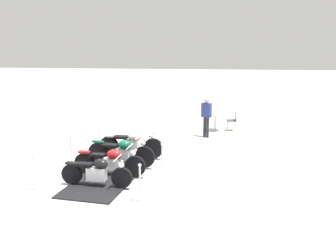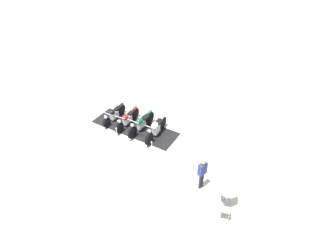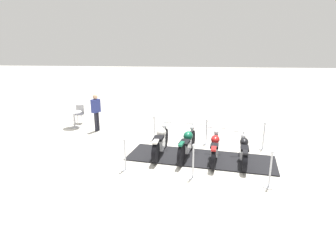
# 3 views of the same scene
# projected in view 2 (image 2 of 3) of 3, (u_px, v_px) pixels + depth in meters

# --- Properties ---
(ground_plane) EXTENTS (80.00, 80.00, 0.00)m
(ground_plane) POSITION_uv_depth(u_px,v_px,m) (135.00, 128.00, 15.86)
(ground_plane) COLOR beige
(display_platform) EXTENTS (5.30, 2.42, 0.04)m
(display_platform) POSITION_uv_depth(u_px,v_px,m) (135.00, 127.00, 15.85)
(display_platform) COLOR black
(display_platform) RESTS_ON ground_plane
(motorcycle_black) EXTENTS (0.69, 2.12, 0.89)m
(motorcycle_black) POSITION_uv_depth(u_px,v_px,m) (114.00, 114.00, 16.14)
(motorcycle_black) COLOR black
(motorcycle_black) RESTS_ON display_platform
(motorcycle_maroon) EXTENTS (0.65, 2.29, 0.96)m
(motorcycle_maroon) POSITION_uv_depth(u_px,v_px,m) (127.00, 119.00, 15.74)
(motorcycle_maroon) COLOR black
(motorcycle_maroon) RESTS_ON display_platform
(motorcycle_forest) EXTENTS (0.80, 2.32, 1.05)m
(motorcycle_forest) POSITION_uv_depth(u_px,v_px,m) (141.00, 123.00, 15.33)
(motorcycle_forest) COLOR black
(motorcycle_forest) RESTS_ON display_platform
(motorcycle_cream) EXTENTS (0.62, 2.32, 1.04)m
(motorcycle_cream) POSITION_uv_depth(u_px,v_px,m) (156.00, 129.00, 14.95)
(motorcycle_cream) COLOR black
(motorcycle_cream) RESTS_ON display_platform
(stanchion_left_rear) EXTENTS (0.31, 0.31, 1.06)m
(stanchion_left_rear) POSITION_uv_depth(u_px,v_px,m) (181.00, 120.00, 15.85)
(stanchion_left_rear) COLOR silver
(stanchion_left_rear) RESTS_ON ground_plane
(stanchion_left_front) EXTENTS (0.34, 0.34, 1.09)m
(stanchion_left_front) POSITION_uv_depth(u_px,v_px,m) (121.00, 100.00, 17.57)
(stanchion_left_front) COLOR silver
(stanchion_left_front) RESTS_ON ground_plane
(stanchion_right_mid) EXTENTS (0.29, 0.29, 1.05)m
(stanchion_right_mid) POSITION_uv_depth(u_px,v_px,m) (118.00, 138.00, 14.58)
(stanchion_right_mid) COLOR silver
(stanchion_right_mid) RESTS_ON ground_plane
(stanchion_right_rear) EXTENTS (0.34, 0.34, 1.04)m
(stanchion_right_rear) POSITION_uv_depth(u_px,v_px,m) (152.00, 152.00, 13.75)
(stanchion_right_rear) COLOR silver
(stanchion_right_rear) RESTS_ON ground_plane
(stanchion_left_mid) EXTENTS (0.32, 0.32, 1.09)m
(stanchion_left_mid) POSITION_uv_depth(u_px,v_px,m) (149.00, 109.00, 16.70)
(stanchion_left_mid) COLOR silver
(stanchion_left_mid) RESTS_ON ground_plane
(stanchion_right_front) EXTENTS (0.31, 0.31, 1.06)m
(stanchion_right_front) POSITION_uv_depth(u_px,v_px,m) (87.00, 126.00, 15.44)
(stanchion_right_front) COLOR silver
(stanchion_right_front) RESTS_ON ground_plane
(cafe_table) EXTENTS (0.77, 0.77, 0.78)m
(cafe_table) POSITION_uv_depth(u_px,v_px,m) (228.00, 193.00, 11.41)
(cafe_table) COLOR #B7B7BC
(cafe_table) RESTS_ON ground_plane
(cafe_chair_near_table) EXTENTS (0.43, 0.43, 0.91)m
(cafe_chair_near_table) POSITION_uv_depth(u_px,v_px,m) (225.00, 210.00, 10.82)
(cafe_chair_near_table) COLOR #B7B7BC
(cafe_chair_near_table) RESTS_ON ground_plane
(bystander_person) EXTENTS (0.37, 0.46, 1.70)m
(bystander_person) POSITION_uv_depth(u_px,v_px,m) (202.00, 171.00, 11.80)
(bystander_person) COLOR #23232D
(bystander_person) RESTS_ON ground_plane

